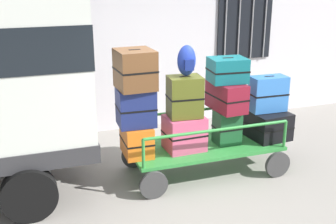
% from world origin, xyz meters
% --- Properties ---
extents(ground_plane, '(40.00, 40.00, 0.00)m').
position_xyz_m(ground_plane, '(0.00, 0.00, 0.00)').
color(ground_plane, gray).
extents(luggage_cart, '(2.38, 1.10, 0.45)m').
position_xyz_m(luggage_cart, '(0.35, 0.30, 0.37)').
color(luggage_cart, '#2D8438').
rests_on(luggage_cart, ground).
extents(cart_railing, '(2.26, 0.97, 0.44)m').
position_xyz_m(cart_railing, '(0.35, 0.30, 0.81)').
color(cart_railing, '#2D8438').
rests_on(cart_railing, luggage_cart).
extents(suitcase_left_bottom, '(0.42, 0.58, 0.45)m').
position_xyz_m(suitcase_left_bottom, '(-0.72, 0.33, 0.68)').
color(suitcase_left_bottom, orange).
rests_on(suitcase_left_bottom, luggage_cart).
extents(suitcase_left_middle, '(0.54, 0.48, 0.54)m').
position_xyz_m(suitcase_left_middle, '(-0.72, 0.33, 1.17)').
color(suitcase_left_middle, navy).
rests_on(suitcase_left_middle, suitcase_left_bottom).
extents(suitcase_left_top, '(0.53, 0.57, 0.55)m').
position_xyz_m(suitcase_left_top, '(-0.72, 0.32, 1.72)').
color(suitcase_left_top, brown).
rests_on(suitcase_left_top, suitcase_left_middle).
extents(suitcase_midleft_bottom, '(0.59, 0.50, 0.52)m').
position_xyz_m(suitcase_midleft_bottom, '(-0.00, 0.27, 0.71)').
color(suitcase_midleft_bottom, '#CC4C72').
rests_on(suitcase_midleft_bottom, luggage_cart).
extents(suitcase_midleft_middle, '(0.51, 0.41, 0.60)m').
position_xyz_m(suitcase_midleft_middle, '(-0.00, 0.27, 1.27)').
color(suitcase_midleft_middle, '#4C5119').
rests_on(suitcase_midleft_middle, suitcase_midleft_bottom).
extents(suitcase_center_bottom, '(0.39, 0.32, 0.53)m').
position_xyz_m(suitcase_center_bottom, '(0.71, 0.27, 0.71)').
color(suitcase_center_bottom, '#194C28').
rests_on(suitcase_center_bottom, luggage_cart).
extents(suitcase_center_middle, '(0.44, 0.71, 0.44)m').
position_xyz_m(suitcase_center_middle, '(0.71, 0.34, 1.19)').
color(suitcase_center_middle, maroon).
rests_on(suitcase_center_middle, suitcase_center_bottom).
extents(suitcase_center_top, '(0.58, 0.48, 0.37)m').
position_xyz_m(suitcase_center_top, '(0.71, 0.34, 1.60)').
color(suitcase_center_top, '#0F5960').
rests_on(suitcase_center_top, suitcase_center_middle).
extents(suitcase_midright_bottom, '(0.64, 0.77, 0.44)m').
position_xyz_m(suitcase_midright_bottom, '(1.42, 0.32, 0.67)').
color(suitcase_midright_bottom, black).
rests_on(suitcase_midright_bottom, luggage_cart).
extents(suitcase_midright_middle, '(0.58, 0.32, 0.56)m').
position_xyz_m(suitcase_midright_middle, '(1.42, 0.32, 1.17)').
color(suitcase_midright_middle, '#3372C6').
rests_on(suitcase_midright_middle, suitcase_midright_bottom).
extents(backpack, '(0.27, 0.22, 0.44)m').
position_xyz_m(backpack, '(0.03, 0.28, 1.79)').
color(backpack, navy).
rests_on(backpack, suitcase_midleft_middle).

